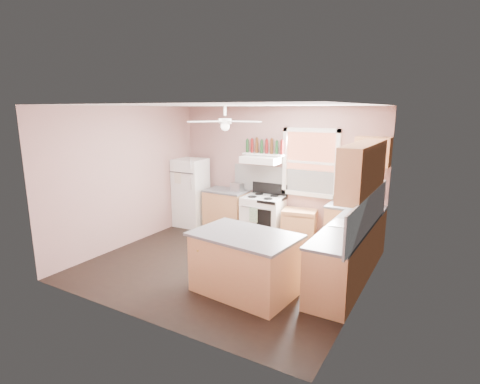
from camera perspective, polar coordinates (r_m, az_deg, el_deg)
The scene contains 32 objects.
floor at distance 6.60m, azimuth -2.10°, elevation -11.06°, with size 4.50×4.50×0.00m, color black.
ceiling at distance 6.05m, azimuth -2.31°, elevation 13.09°, with size 4.50×4.50×0.00m, color white.
wall_back at distance 7.94m, azimuth 5.64°, elevation 3.11°, with size 4.50×0.05×2.70m, color #926A64.
wall_right at distance 5.36m, azimuth 18.87°, elevation -2.08°, with size 0.05×4.00×2.70m, color #926A64.
wall_left at distance 7.63m, azimuth -16.82°, elevation 2.25°, with size 0.05×4.00×2.70m, color #926A64.
backsplash_back at distance 7.76m, azimuth 8.51°, elevation 1.51°, with size 2.90×0.03×0.55m, color white.
backsplash_right at distance 5.69m, azimuth 18.96°, elevation -3.07°, with size 0.03×2.60×0.55m, color white.
window_view at distance 7.59m, azimuth 10.71°, elevation 4.43°, with size 1.00×0.02×1.20m, color brown.
window_frame at distance 7.56m, azimuth 10.65°, elevation 4.41°, with size 1.16×0.07×1.36m, color white.
refrigerator at distance 8.64m, azimuth -7.49°, elevation -0.08°, with size 0.65×0.64×1.54m, color white.
base_cabinet_left at distance 8.35m, azimuth -2.07°, elevation -2.83°, with size 0.90×0.60×0.86m, color #BD7C4E.
counter_left at distance 8.24m, azimuth -2.09°, elevation 0.19°, with size 0.92×0.62×0.04m, color #4F4F52.
toaster at distance 8.09m, azimuth -0.46°, elevation 0.75°, with size 0.28×0.16×0.18m, color silver.
stove at distance 7.89m, azimuth 3.55°, elevation -3.76°, with size 0.81×0.64×0.86m, color white.
range_hood at distance 7.75m, azimuth 3.28°, elevation 4.95°, with size 0.78×0.50×0.14m, color white.
bottle_shelf at distance 7.85m, azimuth 3.69°, elevation 5.77°, with size 0.90×0.26×0.03m, color white.
cart at distance 7.69m, azimuth 8.99°, elevation -5.11°, with size 0.66×0.44×0.66m, color #BD7C4E.
base_cabinet_corner at distance 7.31m, azimuth 17.02°, elevation -5.63°, with size 1.00×0.60×0.86m, color #BD7C4E.
base_cabinet_right at distance 5.98m, azimuth 15.74°, elevation -9.64°, with size 0.60×2.20×0.86m, color #BD7C4E.
counter_corner at distance 7.19m, azimuth 17.25°, elevation -2.22°, with size 1.02×0.62×0.04m, color #4F4F52.
counter_right at distance 5.83m, azimuth 15.91°, elevation -5.52°, with size 0.62×2.22×0.04m, color #4F4F52.
sink at distance 6.02m, azimuth 16.40°, elevation -4.85°, with size 0.55×0.45×0.03m, color silver.
faucet at distance 5.96m, azimuth 17.93°, elevation -4.36°, with size 0.03×0.03×0.14m, color silver.
upper_cabinet_right at distance 5.79m, azimuth 18.28°, elevation 3.37°, with size 0.33×1.80×0.76m, color #BD7C4E.
upper_cabinet_corner at distance 7.10m, azimuth 19.60°, elevation 5.82°, with size 0.60×0.33×0.52m, color #BD7C4E.
paper_towel at distance 7.20m, azimuth 20.20°, elevation 0.62°, with size 0.12×0.12×0.26m, color white.
island at distance 5.53m, azimuth 0.70°, elevation -11.01°, with size 1.41×0.89×0.86m, color #BD7C4E.
island_top at distance 5.37m, azimuth 0.71°, elevation -6.60°, with size 1.49×0.97×0.04m, color #4F4F52.
ceiling_fan_hub at distance 6.05m, azimuth -2.28°, elevation 10.73°, with size 0.20×0.20×0.08m, color white.
soap_bottle at distance 5.30m, azimuth 16.49°, elevation -5.94°, with size 0.08×0.08×0.21m, color silver.
red_caddy at distance 6.05m, azimuth 17.65°, elevation -4.29°, with size 0.18×0.12×0.10m, color red.
wine_bottles at distance 7.83m, azimuth 3.71°, elevation 6.92°, with size 0.86×0.06×0.31m.
Camera 1 is at (3.24, -5.11, 2.64)m, focal length 28.00 mm.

